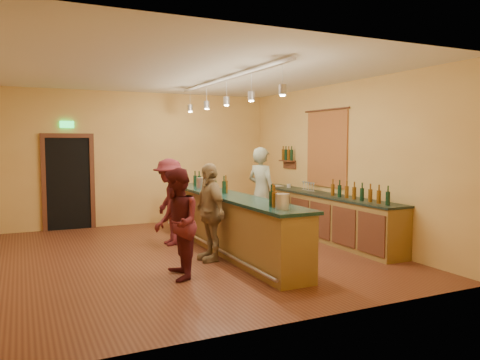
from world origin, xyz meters
name	(u,v)px	position (x,y,z in m)	size (l,w,h in m)	color
floor	(189,254)	(0.00, 0.00, 0.00)	(7.00, 7.00, 0.00)	#572718
ceiling	(188,73)	(0.00, 0.00, 3.20)	(6.50, 7.00, 0.02)	silver
wall_back	(142,159)	(0.00, 3.50, 1.60)	(6.50, 0.02, 3.20)	tan
wall_front	(293,180)	(0.00, -3.50, 1.60)	(6.50, 0.02, 3.20)	tan
wall_right	(339,162)	(3.25, 0.00, 1.60)	(0.02, 7.00, 3.20)	tan
doorway	(68,180)	(-1.70, 3.47, 1.13)	(1.15, 0.09, 2.48)	black
tapestry	(327,149)	(3.23, 0.40, 1.85)	(0.03, 1.40, 1.60)	#9E3A1F
bottle_shelf	(288,156)	(3.17, 1.90, 1.67)	(0.17, 0.55, 0.54)	#542919
back_counter	(321,215)	(2.97, 0.18, 0.49)	(0.60, 4.55, 1.27)	olive
tasting_bar	(227,218)	(0.73, 0.00, 0.61)	(0.73, 5.10, 1.38)	olive
pendant_track	(227,88)	(0.74, 0.00, 2.98)	(0.11, 4.60, 0.50)	silver
bartender	(261,192)	(1.95, 0.92, 0.95)	(0.69, 0.45, 1.90)	gray
customer_a	(177,224)	(-0.65, -1.35, 0.82)	(0.79, 0.62, 1.63)	#59191E
customer_b	(210,212)	(0.19, -0.54, 0.83)	(0.97, 0.40, 1.65)	#997A51
customer_c	(170,202)	(-0.07, 0.92, 0.84)	(1.09, 0.63, 1.69)	#59191E
bar_stool	(225,205)	(1.60, 2.09, 0.53)	(0.33, 0.33, 0.68)	#9C7646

